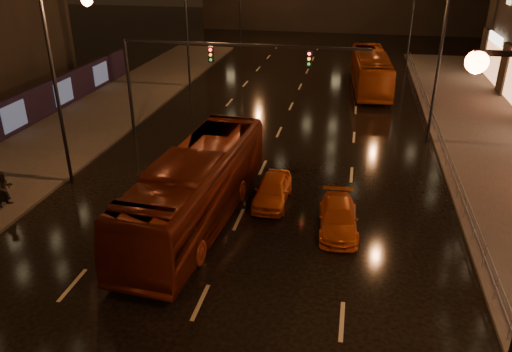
# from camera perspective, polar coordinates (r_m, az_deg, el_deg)

# --- Properties ---
(ground) EXTENTS (140.00, 140.00, 0.00)m
(ground) POSITION_cam_1_polar(r_m,az_deg,el_deg) (32.09, 2.10, 3.84)
(ground) COLOR black
(ground) RESTS_ON ground
(sidewalk_left) EXTENTS (7.00, 70.00, 0.15)m
(sidewalk_left) POSITION_cam_1_polar(r_m,az_deg,el_deg) (32.68, -23.55, 2.23)
(sidewalk_left) COLOR #38332D
(sidewalk_left) RESTS_ON ground
(traffic_signal) EXTENTS (15.31, 0.32, 6.20)m
(traffic_signal) POSITION_cam_1_polar(r_m,az_deg,el_deg) (31.86, -6.99, 12.44)
(traffic_signal) COLOR black
(traffic_signal) RESTS_ON ground
(railing_right) EXTENTS (0.05, 56.00, 1.00)m
(railing_right) POSITION_cam_1_polar(r_m,az_deg,el_deg) (30.04, 21.04, 2.43)
(railing_right) COLOR #99999E
(railing_right) RESTS_ON sidewalk_right
(bus_red) EXTENTS (3.74, 12.51, 3.44)m
(bus_red) POSITION_cam_1_polar(r_m,az_deg,el_deg) (22.48, -6.74, -1.23)
(bus_red) COLOR #5C1C0D
(bus_red) RESTS_ON ground
(bus_curb) EXTENTS (3.56, 11.74, 3.22)m
(bus_curb) POSITION_cam_1_polar(r_m,az_deg,el_deg) (45.04, 12.96, 11.64)
(bus_curb) COLOR #913A0E
(bus_curb) RESTS_ON ground
(taxi_near) EXTENTS (1.61, 3.91, 1.33)m
(taxi_near) POSITION_cam_1_polar(r_m,az_deg,el_deg) (24.41, 1.89, -1.60)
(taxi_near) COLOR orange
(taxi_near) RESTS_ON ground
(taxi_far) EXTENTS (1.96, 4.22, 1.19)m
(taxi_far) POSITION_cam_1_polar(r_m,az_deg,el_deg) (22.43, 9.39, -4.74)
(taxi_far) COLOR #BE4D11
(taxi_far) RESTS_ON ground
(pedestrian_b) EXTENTS (0.88, 1.01, 1.76)m
(pedestrian_b) POSITION_cam_1_polar(r_m,az_deg,el_deg) (26.57, -26.78, -1.28)
(pedestrian_b) COLOR black
(pedestrian_b) RESTS_ON sidewalk_left
(pedestrian_c) EXTENTS (0.50, 0.76, 1.55)m
(pedestrian_c) POSITION_cam_1_polar(r_m,az_deg,el_deg) (27.19, -27.05, -1.00)
(pedestrian_c) COLOR black
(pedestrian_c) RESTS_ON sidewalk_left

